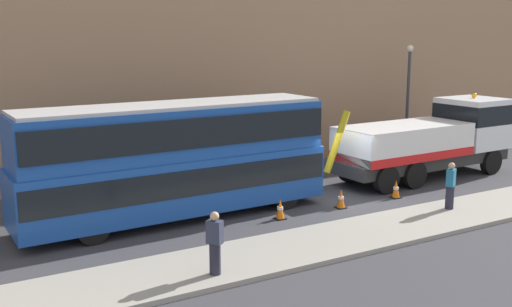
{
  "coord_description": "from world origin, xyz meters",
  "views": [
    {
      "loc": [
        -14.19,
        -18.2,
        6.35
      ],
      "look_at": [
        -3.23,
        0.59,
        2.0
      ],
      "focal_mm": 41.8,
      "sensor_mm": 36.0,
      "label": 1
    }
  ],
  "objects_px": {
    "traffic_cone_near_bus": "(280,210)",
    "street_lamp": "(408,91)",
    "pedestrian_bystander": "(450,186)",
    "double_decker_bus": "(176,156)",
    "traffic_cone_near_truck": "(396,190)",
    "pedestrian_onlooker": "(215,244)",
    "traffic_cone_midway": "(341,199)",
    "recovery_tow_truck": "(432,139)"
  },
  "relations": [
    {
      "from": "pedestrian_bystander",
      "to": "double_decker_bus",
      "type": "bearing_deg",
      "value": 35.38
    },
    {
      "from": "traffic_cone_near_bus",
      "to": "traffic_cone_midway",
      "type": "bearing_deg",
      "value": -0.19
    },
    {
      "from": "double_decker_bus",
      "to": "traffic_cone_near_bus",
      "type": "distance_m",
      "value": 4.09
    },
    {
      "from": "pedestrian_bystander",
      "to": "street_lamp",
      "type": "relative_size",
      "value": 0.29
    },
    {
      "from": "traffic_cone_near_truck",
      "to": "street_lamp",
      "type": "xyz_separation_m",
      "value": [
        6.37,
        6.06,
        3.13
      ]
    },
    {
      "from": "pedestrian_onlooker",
      "to": "traffic_cone_midway",
      "type": "height_order",
      "value": "pedestrian_onlooker"
    },
    {
      "from": "traffic_cone_near_bus",
      "to": "traffic_cone_midway",
      "type": "height_order",
      "value": "same"
    },
    {
      "from": "recovery_tow_truck",
      "to": "pedestrian_onlooker",
      "type": "distance_m",
      "value": 14.7
    },
    {
      "from": "pedestrian_bystander",
      "to": "street_lamp",
      "type": "xyz_separation_m",
      "value": [
        6.09,
        8.52,
        2.49
      ]
    },
    {
      "from": "traffic_cone_near_bus",
      "to": "traffic_cone_near_truck",
      "type": "relative_size",
      "value": 1.0
    },
    {
      "from": "traffic_cone_midway",
      "to": "recovery_tow_truck",
      "type": "bearing_deg",
      "value": 16.28
    },
    {
      "from": "double_decker_bus",
      "to": "traffic_cone_midway",
      "type": "height_order",
      "value": "double_decker_bus"
    },
    {
      "from": "pedestrian_onlooker",
      "to": "pedestrian_bystander",
      "type": "height_order",
      "value": "same"
    },
    {
      "from": "traffic_cone_near_truck",
      "to": "traffic_cone_midway",
      "type": "bearing_deg",
      "value": -179.53
    },
    {
      "from": "recovery_tow_truck",
      "to": "traffic_cone_near_truck",
      "type": "relative_size",
      "value": 14.13
    },
    {
      "from": "pedestrian_bystander",
      "to": "recovery_tow_truck",
      "type": "bearing_deg",
      "value": -67.61
    },
    {
      "from": "pedestrian_bystander",
      "to": "traffic_cone_midway",
      "type": "xyz_separation_m",
      "value": [
        -3.03,
        2.44,
        -0.64
      ]
    },
    {
      "from": "recovery_tow_truck",
      "to": "street_lamp",
      "type": "distance_m",
      "value": 5.14
    },
    {
      "from": "pedestrian_onlooker",
      "to": "street_lamp",
      "type": "xyz_separation_m",
      "value": [
        16.11,
        9.65,
        2.49
      ]
    },
    {
      "from": "traffic_cone_near_bus",
      "to": "traffic_cone_near_truck",
      "type": "bearing_deg",
      "value": 0.15
    },
    {
      "from": "double_decker_bus",
      "to": "traffic_cone_midway",
      "type": "distance_m",
      "value": 6.36
    },
    {
      "from": "pedestrian_onlooker",
      "to": "traffic_cone_near_truck",
      "type": "distance_m",
      "value": 10.41
    },
    {
      "from": "pedestrian_onlooker",
      "to": "pedestrian_bystander",
      "type": "xyz_separation_m",
      "value": [
        10.02,
        1.12,
        0.0
      ]
    },
    {
      "from": "pedestrian_bystander",
      "to": "traffic_cone_near_bus",
      "type": "height_order",
      "value": "pedestrian_bystander"
    },
    {
      "from": "street_lamp",
      "to": "pedestrian_bystander",
      "type": "bearing_deg",
      "value": -125.56
    },
    {
      "from": "pedestrian_bystander",
      "to": "street_lamp",
      "type": "bearing_deg",
      "value": -63.78
    },
    {
      "from": "recovery_tow_truck",
      "to": "double_decker_bus",
      "type": "xyz_separation_m",
      "value": [
        -12.38,
        -0.01,
        0.47
      ]
    },
    {
      "from": "traffic_cone_near_bus",
      "to": "street_lamp",
      "type": "bearing_deg",
      "value": 27.23
    },
    {
      "from": "double_decker_bus",
      "to": "traffic_cone_near_truck",
      "type": "xyz_separation_m",
      "value": [
        8.52,
        -1.9,
        -1.89
      ]
    },
    {
      "from": "double_decker_bus",
      "to": "pedestrian_onlooker",
      "type": "bearing_deg",
      "value": -104.2
    },
    {
      "from": "double_decker_bus",
      "to": "traffic_cone_near_truck",
      "type": "relative_size",
      "value": 15.42
    },
    {
      "from": "recovery_tow_truck",
      "to": "pedestrian_bystander",
      "type": "relative_size",
      "value": 5.95
    },
    {
      "from": "pedestrian_onlooker",
      "to": "traffic_cone_midway",
      "type": "bearing_deg",
      "value": -8.52
    },
    {
      "from": "traffic_cone_near_truck",
      "to": "street_lamp",
      "type": "distance_m",
      "value": 9.33
    },
    {
      "from": "traffic_cone_near_truck",
      "to": "pedestrian_bystander",
      "type": "bearing_deg",
      "value": -83.73
    },
    {
      "from": "pedestrian_onlooker",
      "to": "street_lamp",
      "type": "bearing_deg",
      "value": -4.64
    },
    {
      "from": "traffic_cone_near_bus",
      "to": "pedestrian_onlooker",
      "type": "bearing_deg",
      "value": -140.34
    },
    {
      "from": "pedestrian_bystander",
      "to": "traffic_cone_near_bus",
      "type": "distance_m",
      "value": 6.24
    },
    {
      "from": "pedestrian_onlooker",
      "to": "double_decker_bus",
      "type": "bearing_deg",
      "value": 41.84
    },
    {
      "from": "double_decker_bus",
      "to": "pedestrian_onlooker",
      "type": "height_order",
      "value": "double_decker_bus"
    },
    {
      "from": "double_decker_bus",
      "to": "traffic_cone_near_truck",
      "type": "distance_m",
      "value": 8.93
    },
    {
      "from": "double_decker_bus",
      "to": "traffic_cone_near_bus",
      "type": "height_order",
      "value": "double_decker_bus"
    }
  ]
}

